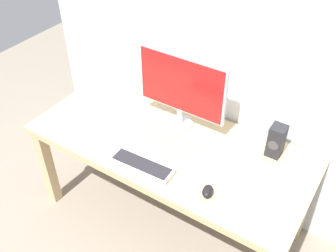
# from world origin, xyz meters

# --- Properties ---
(ground_plane) EXTENTS (6.00, 6.00, 0.00)m
(ground_plane) POSITION_xyz_m (0.00, 0.00, 0.00)
(ground_plane) COLOR gray
(desk) EXTENTS (1.72, 0.77, 0.70)m
(desk) POSITION_xyz_m (0.00, 0.00, 0.62)
(desk) COLOR tan
(desk) RESTS_ON ground_plane
(monitor) EXTENTS (0.58, 0.16, 0.49)m
(monitor) POSITION_xyz_m (-0.04, 0.19, 0.98)
(monitor) COLOR silver
(monitor) RESTS_ON desk
(keyboard_primary) EXTENTS (0.38, 0.13, 0.03)m
(keyboard_primary) POSITION_xyz_m (-0.01, -0.26, 0.72)
(keyboard_primary) COLOR silver
(keyboard_primary) RESTS_ON desk
(mouse) EXTENTS (0.08, 0.10, 0.04)m
(mouse) POSITION_xyz_m (0.39, -0.24, 0.72)
(mouse) COLOR black
(mouse) RESTS_ON desk
(speaker_right) EXTENTS (0.09, 0.10, 0.20)m
(speaker_right) POSITION_xyz_m (0.56, 0.24, 0.80)
(speaker_right) COLOR #232328
(speaker_right) RESTS_ON desk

